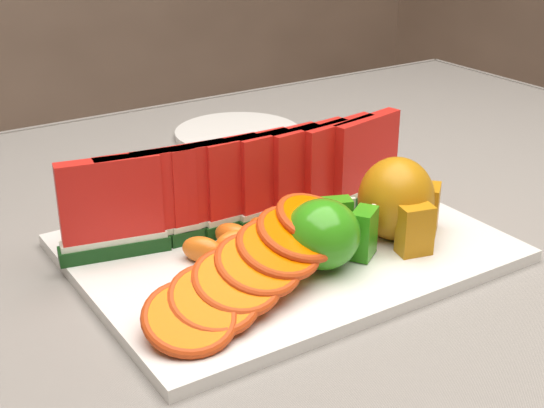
{
  "coord_description": "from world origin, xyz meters",
  "views": [
    {
      "loc": [
        -0.34,
        -0.58,
        1.11
      ],
      "look_at": [
        0.03,
        -0.02,
        0.81
      ],
      "focal_mm": 50.0,
      "sensor_mm": 36.0,
      "label": 1
    }
  ],
  "objects_px": {
    "pear_cluster": "(399,201)",
    "side_plate": "(238,133)",
    "apple_cluster": "(327,233)",
    "platter": "(285,248)"
  },
  "relations": [
    {
      "from": "side_plate",
      "to": "apple_cluster",
      "type": "bearing_deg",
      "value": -109.13
    },
    {
      "from": "platter",
      "to": "apple_cluster",
      "type": "distance_m",
      "value": 0.07
    },
    {
      "from": "apple_cluster",
      "to": "pear_cluster",
      "type": "distance_m",
      "value": 0.1
    },
    {
      "from": "pear_cluster",
      "to": "side_plate",
      "type": "xyz_separation_m",
      "value": [
        0.04,
        0.39,
        -0.05
      ]
    },
    {
      "from": "apple_cluster",
      "to": "side_plate",
      "type": "height_order",
      "value": "apple_cluster"
    },
    {
      "from": "platter",
      "to": "apple_cluster",
      "type": "xyz_separation_m",
      "value": [
        0.01,
        -0.06,
        0.04
      ]
    },
    {
      "from": "platter",
      "to": "pear_cluster",
      "type": "height_order",
      "value": "pear_cluster"
    },
    {
      "from": "pear_cluster",
      "to": "side_plate",
      "type": "bearing_deg",
      "value": 83.84
    },
    {
      "from": "apple_cluster",
      "to": "side_plate",
      "type": "bearing_deg",
      "value": 70.87
    },
    {
      "from": "apple_cluster",
      "to": "pear_cluster",
      "type": "xyz_separation_m",
      "value": [
        0.1,
        0.01,
        0.01
      ]
    }
  ]
}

